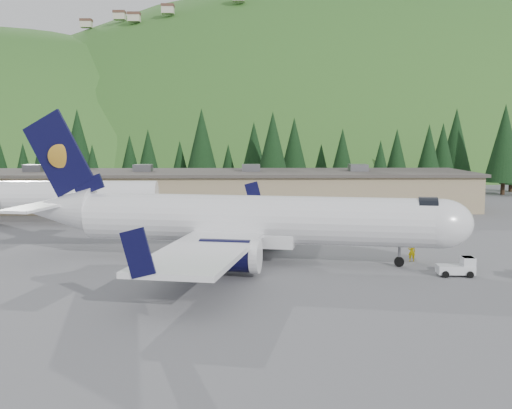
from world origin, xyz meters
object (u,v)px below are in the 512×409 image
Objects in this scene: terminal_building at (215,189)px; ramp_worker at (412,252)px; airliner at (244,221)px; baggage_tug_a at (459,267)px; second_airliner at (34,196)px.

ramp_worker is (17.53, -38.23, -1.82)m from terminal_building.
terminal_building is at bearing 107.67° from airliner.
baggage_tug_a is 0.04× the size of terminal_building.
airliner reaches higher than second_airliner.
airliner reaches higher than terminal_building.
terminal_building is 44.13× the size of ramp_worker.
ramp_worker is at bearing -30.70° from second_airliner.
baggage_tug_a is (39.49, -27.61, -2.70)m from second_airliner.
airliner reaches higher than ramp_worker.
terminal_building is (19.91, 16.00, -0.70)m from second_airliner.
ramp_worker is at bearing -65.36° from terminal_building.
airliner is 1.35× the size of second_airliner.
second_airliner is at bearing -26.55° from ramp_worker.
second_airliner is 0.39× the size of terminal_building.
baggage_tug_a is (15.63, -5.84, -2.68)m from airliner.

